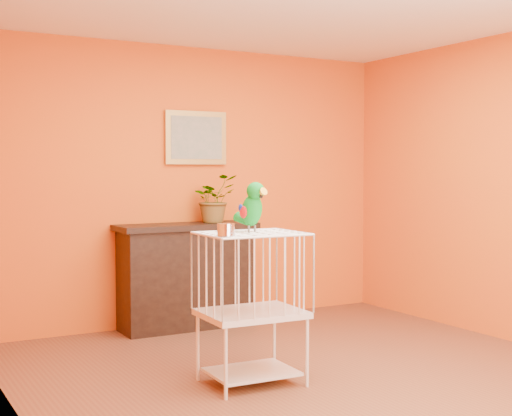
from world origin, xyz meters
TOP-DOWN VIEW (x-y plane):
  - ground at (0.00, 0.00)m, footprint 4.50×4.50m
  - room_shell at (0.00, 0.00)m, footprint 4.50×4.50m
  - console_cabinet at (-0.19, 2.02)m, footprint 1.29×0.46m
  - potted_plant at (0.09, 2.00)m, footprint 0.49×0.52m
  - framed_picture at (0.00, 2.22)m, footprint 0.62×0.04m
  - birdcage at (-0.50, 0.23)m, footprint 0.68×0.53m
  - feed_cup at (-0.77, 0.06)m, footprint 0.11×0.11m
  - parrot at (-0.47, 0.28)m, footprint 0.18×0.31m

SIDE VIEW (x-z plane):
  - ground at x=0.00m, z-range 0.00..0.00m
  - console_cabinet at x=-0.19m, z-range 0.00..0.96m
  - birdcage at x=-0.50m, z-range 0.02..1.04m
  - feed_cup at x=-0.77m, z-range 1.03..1.11m
  - potted_plant at x=0.09m, z-range 0.96..1.31m
  - parrot at x=-0.47m, z-range 1.03..1.37m
  - room_shell at x=0.00m, z-range -0.67..3.83m
  - framed_picture at x=0.00m, z-range 1.50..2.00m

